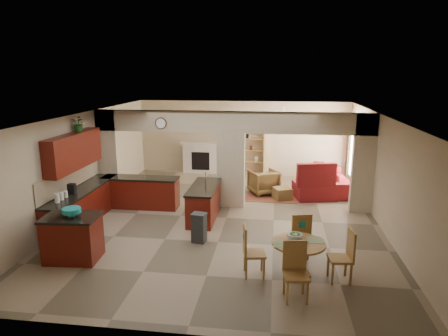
# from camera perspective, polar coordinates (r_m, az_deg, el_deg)

# --- Properties ---
(floor) EXTENTS (10.00, 10.00, 0.00)m
(floor) POSITION_cam_1_polar(r_m,az_deg,el_deg) (10.98, 0.36, -7.14)
(floor) COLOR gray
(floor) RESTS_ON ground
(ceiling) EXTENTS (10.00, 10.00, 0.00)m
(ceiling) POSITION_cam_1_polar(r_m,az_deg,el_deg) (10.32, 0.38, 7.56)
(ceiling) COLOR white
(ceiling) RESTS_ON wall_back
(wall_back) EXTENTS (8.00, 0.00, 8.00)m
(wall_back) POSITION_cam_1_polar(r_m,az_deg,el_deg) (15.44, 2.66, 4.34)
(wall_back) COLOR #C6AE91
(wall_back) RESTS_ON floor
(wall_front) EXTENTS (8.00, 0.00, 8.00)m
(wall_front) POSITION_cam_1_polar(r_m,az_deg,el_deg) (5.89, -5.75, -11.49)
(wall_front) COLOR #C6AE91
(wall_front) RESTS_ON floor
(wall_left) EXTENTS (0.00, 10.00, 10.00)m
(wall_left) POSITION_cam_1_polar(r_m,az_deg,el_deg) (11.73, -19.41, 0.58)
(wall_left) COLOR #C6AE91
(wall_left) RESTS_ON floor
(wall_right) EXTENTS (0.00, 10.00, 10.00)m
(wall_right) POSITION_cam_1_polar(r_m,az_deg,el_deg) (10.84, 21.86, -0.66)
(wall_right) COLOR #C6AE91
(wall_right) RESTS_ON floor
(partition_left_pier) EXTENTS (0.60, 0.25, 2.80)m
(partition_left_pier) POSITION_cam_1_polar(r_m,az_deg,el_deg) (12.49, -16.15, 1.58)
(partition_left_pier) COLOR #C6AE91
(partition_left_pier) RESTS_ON floor
(partition_center_pier) EXTENTS (0.80, 0.25, 2.20)m
(partition_center_pier) POSITION_cam_1_polar(r_m,az_deg,el_deg) (11.60, 0.97, -0.30)
(partition_center_pier) COLOR #C6AE91
(partition_center_pier) RESTS_ON floor
(partition_right_pier) EXTENTS (0.60, 0.25, 2.80)m
(partition_right_pier) POSITION_cam_1_polar(r_m,az_deg,el_deg) (11.72, 19.27, 0.58)
(partition_right_pier) COLOR #C6AE91
(partition_right_pier) RESTS_ON floor
(partition_header) EXTENTS (8.00, 0.25, 0.60)m
(partition_header) POSITION_cam_1_polar(r_m,az_deg,el_deg) (11.34, 1.00, 6.58)
(partition_header) COLOR #C6AE91
(partition_header) RESTS_ON partition_center_pier
(kitchen_counter) EXTENTS (2.52, 3.29, 1.48)m
(kitchen_counter) POSITION_cam_1_polar(r_m,az_deg,el_deg) (11.44, -16.28, -4.36)
(kitchen_counter) COLOR #431207
(kitchen_counter) RESTS_ON floor
(upper_cabinets) EXTENTS (0.35, 2.40, 0.90)m
(upper_cabinets) POSITION_cam_1_polar(r_m,az_deg,el_deg) (10.85, -20.65, 2.28)
(upper_cabinets) COLOR #431207
(upper_cabinets) RESTS_ON wall_left
(peninsula) EXTENTS (0.70, 1.85, 0.91)m
(peninsula) POSITION_cam_1_polar(r_m,az_deg,el_deg) (10.80, -2.88, -4.93)
(peninsula) COLOR #431207
(peninsula) RESTS_ON floor
(wall_clock) EXTENTS (0.34, 0.03, 0.34)m
(wall_clock) POSITION_cam_1_polar(r_m,az_deg,el_deg) (11.60, -9.01, 6.32)
(wall_clock) COLOR #52281B
(wall_clock) RESTS_ON partition_header
(rug) EXTENTS (1.60, 1.30, 0.01)m
(rug) POSITION_cam_1_polar(r_m,az_deg,el_deg) (12.89, 6.83, -4.02)
(rug) COLOR #964B36
(rug) RESTS_ON floor
(fireplace) EXTENTS (1.60, 0.35, 1.20)m
(fireplace) POSITION_cam_1_polar(r_m,az_deg,el_deg) (15.63, -3.28, 1.51)
(fireplace) COLOR beige
(fireplace) RESTS_ON floor
(shelving_unit) EXTENTS (1.00, 0.32, 1.80)m
(shelving_unit) POSITION_cam_1_polar(r_m,az_deg,el_deg) (15.33, 3.89, 2.35)
(shelving_unit) COLOR olive
(shelving_unit) RESTS_ON floor
(window_a) EXTENTS (0.02, 0.90, 1.90)m
(window_a) POSITION_cam_1_polar(r_m,az_deg,el_deg) (13.06, 19.24, 0.96)
(window_a) COLOR white
(window_a) RESTS_ON wall_right
(window_b) EXTENTS (0.02, 0.90, 1.90)m
(window_b) POSITION_cam_1_polar(r_m,az_deg,el_deg) (14.69, 17.94, 2.41)
(window_b) COLOR white
(window_b) RESTS_ON wall_right
(glazed_door) EXTENTS (0.02, 0.70, 2.10)m
(glazed_door) POSITION_cam_1_polar(r_m,az_deg,el_deg) (13.90, 18.51, 1.13)
(glazed_door) COLOR white
(glazed_door) RESTS_ON wall_right
(drape_a_left) EXTENTS (0.10, 0.28, 2.30)m
(drape_a_left) POSITION_cam_1_polar(r_m,az_deg,el_deg) (12.48, 19.60, 0.37)
(drape_a_left) COLOR #3E1F18
(drape_a_left) RESTS_ON wall_right
(drape_a_right) EXTENTS (0.10, 0.28, 2.30)m
(drape_a_right) POSITION_cam_1_polar(r_m,az_deg,el_deg) (13.62, 18.58, 1.52)
(drape_a_right) COLOR #3E1F18
(drape_a_right) RESTS_ON wall_right
(drape_b_left) EXTENTS (0.10, 0.28, 2.30)m
(drape_b_left) POSITION_cam_1_polar(r_m,az_deg,el_deg) (14.10, 18.21, 1.94)
(drape_b_left) COLOR #3E1F18
(drape_b_left) RESTS_ON wall_right
(drape_b_right) EXTENTS (0.10, 0.28, 2.30)m
(drape_b_right) POSITION_cam_1_polar(r_m,az_deg,el_deg) (15.26, 17.40, 2.85)
(drape_b_right) COLOR #3E1F18
(drape_b_right) RESTS_ON wall_right
(ceiling_fan) EXTENTS (1.00, 1.00, 0.10)m
(ceiling_fan) POSITION_cam_1_polar(r_m,az_deg,el_deg) (13.25, 8.51, 7.72)
(ceiling_fan) COLOR white
(ceiling_fan) RESTS_ON ceiling
(kitchen_island) EXTENTS (1.17, 0.87, 0.97)m
(kitchen_island) POSITION_cam_1_polar(r_m,az_deg,el_deg) (9.09, -20.81, -9.30)
(kitchen_island) COLOR #431207
(kitchen_island) RESTS_ON floor
(teal_bowl) EXTENTS (0.38, 0.38, 0.18)m
(teal_bowl) POSITION_cam_1_polar(r_m,az_deg,el_deg) (8.87, -20.93, -5.92)
(teal_bowl) COLOR teal
(teal_bowl) RESTS_ON kitchen_island
(trash_can) EXTENTS (0.35, 0.31, 0.65)m
(trash_can) POSITION_cam_1_polar(r_m,az_deg,el_deg) (9.42, -3.59, -8.66)
(trash_can) COLOR #2B2B2E
(trash_can) RESTS_ON floor
(dining_table) EXTENTS (1.03, 1.03, 0.70)m
(dining_table) POSITION_cam_1_polar(r_m,az_deg,el_deg) (8.00, 10.56, -11.89)
(dining_table) COLOR olive
(dining_table) RESTS_ON floor
(fruit_bowl) EXTENTS (0.30, 0.30, 0.16)m
(fruit_bowl) POSITION_cam_1_polar(r_m,az_deg,el_deg) (7.93, 10.10, -9.68)
(fruit_bowl) COLOR #59AD25
(fruit_bowl) RESTS_ON dining_table
(sofa) EXTENTS (2.74, 1.40, 0.77)m
(sofa) POSITION_cam_1_polar(r_m,az_deg,el_deg) (13.95, 15.59, -1.45)
(sofa) COLOR maroon
(sofa) RESTS_ON floor
(chaise) EXTENTS (1.39, 1.22, 0.48)m
(chaise) POSITION_cam_1_polar(r_m,az_deg,el_deg) (12.92, 12.76, -3.13)
(chaise) COLOR maroon
(chaise) RESTS_ON floor
(armchair) EXTENTS (1.13, 1.14, 0.78)m
(armchair) POSITION_cam_1_polar(r_m,az_deg,el_deg) (13.06, 5.70, -1.98)
(armchair) COLOR maroon
(armchair) RESTS_ON floor
(ottoman) EXTENTS (0.66, 0.66, 0.37)m
(ottoman) POSITION_cam_1_polar(r_m,az_deg,el_deg) (12.61, 8.31, -3.62)
(ottoman) COLOR maroon
(ottoman) RESTS_ON floor
(plant) EXTENTS (0.43, 0.39, 0.42)m
(plant) POSITION_cam_1_polar(r_m,az_deg,el_deg) (11.08, -20.04, 6.01)
(plant) COLOR #155119
(plant) RESTS_ON upper_cabinets
(chair_north) EXTENTS (0.51, 0.51, 1.02)m
(chair_north) POSITION_cam_1_polar(r_m,az_deg,el_deg) (8.68, 10.79, -9.25)
(chair_north) COLOR olive
(chair_north) RESTS_ON floor
(chair_east) EXTENTS (0.47, 0.47, 1.02)m
(chair_east) POSITION_cam_1_polar(r_m,az_deg,el_deg) (8.01, 16.90, -11.64)
(chair_east) COLOR olive
(chair_east) RESTS_ON floor
(chair_south) EXTENTS (0.48, 0.48, 1.02)m
(chair_south) POSITION_cam_1_polar(r_m,az_deg,el_deg) (7.28, 10.15, -13.89)
(chair_south) COLOR olive
(chair_south) RESTS_ON floor
(chair_west) EXTENTS (0.49, 0.49, 1.02)m
(chair_west) POSITION_cam_1_polar(r_m,az_deg,el_deg) (7.89, 3.75, -11.44)
(chair_west) COLOR olive
(chair_west) RESTS_ON floor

